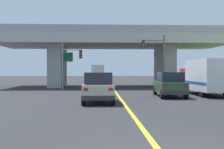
# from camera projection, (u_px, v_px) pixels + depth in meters

# --- Properties ---
(ground) EXTENTS (160.00, 160.00, 0.00)m
(ground) POSITION_uv_depth(u_px,v_px,m) (111.00, 87.00, 37.46)
(ground) COLOR #2B2B2D
(overpass_bridge) EXTENTS (29.36, 10.06, 7.52)m
(overpass_bridge) POSITION_uv_depth(u_px,v_px,m) (111.00, 47.00, 37.39)
(overpass_bridge) COLOR #B7B5AD
(overpass_bridge) RESTS_ON ground
(lane_divider_stripe) EXTENTS (0.20, 28.04, 0.01)m
(lane_divider_stripe) POSITION_uv_depth(u_px,v_px,m) (121.00, 100.00, 20.34)
(lane_divider_stripe) COLOR yellow
(lane_divider_stripe) RESTS_ON ground
(suv_lead) EXTENTS (2.04, 4.38, 2.02)m
(suv_lead) POSITION_uv_depth(u_px,v_px,m) (98.00, 88.00, 18.58)
(suv_lead) COLOR #B7B29E
(suv_lead) RESTS_ON ground
(suv_crossing) EXTENTS (2.25, 4.83, 2.02)m
(suv_crossing) POSITION_uv_depth(u_px,v_px,m) (170.00, 84.00, 22.68)
(suv_crossing) COLOR #2D4C33
(suv_crossing) RESTS_ON ground
(box_truck) EXTENTS (2.33, 7.29, 3.08)m
(box_truck) POSITION_uv_depth(u_px,v_px,m) (205.00, 77.00, 24.37)
(box_truck) COLOR red
(box_truck) RESTS_ON ground
(traffic_signal_nearside) EXTENTS (2.63, 0.36, 6.19)m
(traffic_signal_nearside) POSITION_uv_depth(u_px,v_px,m) (157.00, 55.00, 31.47)
(traffic_signal_nearside) COLOR #56595E
(traffic_signal_nearside) RESTS_ON ground
(traffic_signal_farside) EXTENTS (2.26, 0.36, 5.24)m
(traffic_signal_farside) POSITION_uv_depth(u_px,v_px,m) (69.00, 61.00, 30.90)
(traffic_signal_farside) COLOR slate
(traffic_signal_farside) RESTS_ON ground
(highway_sign) EXTENTS (1.70, 0.17, 4.61)m
(highway_sign) POSITION_uv_depth(u_px,v_px,m) (66.00, 61.00, 34.93)
(highway_sign) COLOR slate
(highway_sign) RESTS_ON ground
(semi_truck_distant) EXTENTS (2.33, 7.38, 3.22)m
(semi_truck_distant) POSITION_uv_depth(u_px,v_px,m) (98.00, 73.00, 53.98)
(semi_truck_distant) COLOR navy
(semi_truck_distant) RESTS_ON ground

